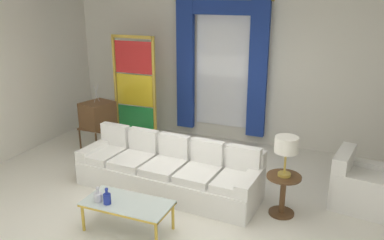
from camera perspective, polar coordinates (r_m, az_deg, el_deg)
ground_plane at (r=6.07m, az=-2.52°, el=-12.02°), size 16.00×16.00×0.00m
wall_rear at (r=8.28m, az=6.34°, el=7.16°), size 8.00×0.12×3.00m
wall_left at (r=8.12m, az=-24.98°, el=5.38°), size 0.12×7.00×3.00m
curtained_window at (r=8.16m, az=4.13°, el=8.78°), size 2.00×0.17×2.70m
couch_white_long at (r=6.42m, az=-3.17°, el=-7.23°), size 2.97×1.11×0.86m
coffee_table at (r=5.40m, az=-9.16°, el=-11.81°), size 1.16×0.56×0.41m
bottle_blue_decanter at (r=5.44m, az=-13.18°, el=-10.51°), size 0.11×0.11×0.21m
bottle_crystal_tall at (r=5.36m, az=-11.97°, el=-10.79°), size 0.10×0.10×0.23m
vintage_tv at (r=7.95m, az=-13.24°, el=0.60°), size 0.64×0.70×1.35m
armchair_white at (r=6.44m, az=22.63°, el=-8.75°), size 0.93×0.92×0.80m
stained_glass_divider at (r=8.27m, az=-8.13°, el=3.94°), size 0.95×0.05×2.20m
peacock_figurine at (r=7.94m, az=-6.81°, el=-2.94°), size 0.44×0.60×0.50m
round_side_table at (r=5.84m, az=12.78°, el=-9.84°), size 0.48×0.48×0.59m
table_lamp_brass at (r=5.56m, az=13.25°, el=-3.68°), size 0.32×0.32×0.57m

